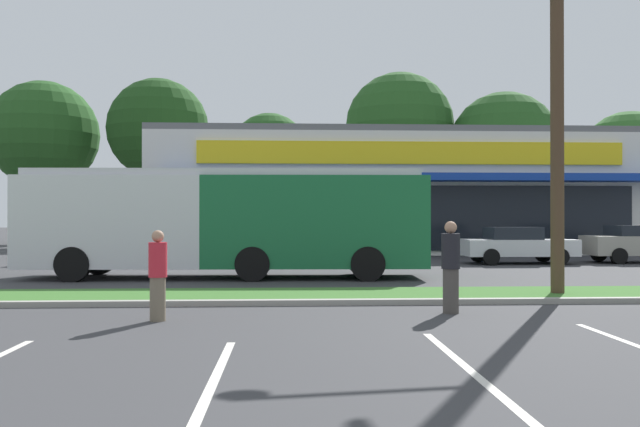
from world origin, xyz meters
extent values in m
cube|color=#386B28|center=(0.00, 14.00, 0.06)|extent=(56.00, 2.20, 0.12)
cube|color=#99968C|center=(0.00, 12.78, 0.06)|extent=(56.00, 0.24, 0.12)
cube|color=silver|center=(-2.54, 6.38, 0.00)|extent=(0.12, 4.80, 0.01)
cube|color=silver|center=(0.47, 6.94, 0.00)|extent=(0.12, 4.80, 0.01)
cube|color=silver|center=(4.24, 35.70, 3.00)|extent=(25.58, 11.21, 6.00)
cube|color=black|center=(4.24, 30.06, 1.80)|extent=(21.49, 0.08, 3.12)
cube|color=#14389E|center=(4.24, 29.40, 3.72)|extent=(24.05, 1.40, 0.35)
cube|color=yellow|center=(4.24, 30.02, 4.92)|extent=(20.46, 0.16, 1.08)
cube|color=slate|center=(4.24, 35.70, 6.15)|extent=(25.58, 11.21, 0.30)
cylinder|color=#473323|center=(-19.00, 46.26, 2.43)|extent=(0.44, 0.44, 4.85)
sphere|color=#23511E|center=(-19.00, 46.26, 7.70)|extent=(7.59, 7.59, 7.59)
cylinder|color=#473323|center=(-10.78, 45.22, 2.70)|extent=(0.44, 0.44, 5.40)
sphere|color=#1E4719|center=(-10.78, 45.22, 8.03)|extent=(7.01, 7.01, 7.01)
cylinder|color=#473323|center=(-3.06, 46.78, 2.21)|extent=(0.44, 0.44, 4.43)
sphere|color=#23511E|center=(-3.06, 46.78, 6.58)|extent=(5.73, 5.73, 5.73)
cylinder|color=#473323|center=(6.01, 43.91, 2.66)|extent=(0.44, 0.44, 5.33)
sphere|color=#23511E|center=(6.01, 43.91, 8.12)|extent=(7.46, 7.46, 7.46)
cylinder|color=#473323|center=(12.77, 42.15, 1.91)|extent=(0.44, 0.44, 3.81)
sphere|color=#23511E|center=(12.77, 42.15, 6.56)|extent=(7.34, 7.34, 7.34)
cylinder|color=#473323|center=(21.70, 42.89, 1.82)|extent=(0.44, 0.44, 3.65)
sphere|color=#2D6026|center=(21.70, 42.89, 6.00)|extent=(6.27, 6.27, 6.27)
cylinder|color=#4C3826|center=(4.42, 13.73, 4.91)|extent=(0.30, 0.30, 9.81)
cube|color=#196638|center=(-0.89, 19.02, 1.70)|extent=(6.68, 2.75, 2.70)
cube|color=silver|center=(-6.89, 19.20, 1.70)|extent=(5.48, 2.71, 2.70)
cube|color=silver|center=(-3.59, 19.10, 3.15)|extent=(11.59, 2.64, 0.20)
cube|color=black|center=(-3.55, 20.40, 2.19)|extent=(11.05, 0.39, 1.19)
cube|color=black|center=(-9.62, 19.28, 2.02)|extent=(0.12, 2.17, 1.51)
cylinder|color=black|center=(-7.82, 18.05, 0.50)|extent=(1.01, 0.33, 1.00)
cylinder|color=black|center=(-7.75, 20.40, 0.50)|extent=(1.01, 0.33, 1.00)
cylinder|color=black|center=(-2.72, 17.90, 0.50)|extent=(1.01, 0.33, 1.00)
cylinder|color=black|center=(-2.65, 20.25, 0.50)|extent=(1.01, 0.33, 1.00)
cylinder|color=black|center=(0.58, 17.80, 0.50)|extent=(1.01, 0.33, 1.00)
cylinder|color=black|center=(0.65, 20.15, 0.50)|extent=(1.01, 0.33, 1.00)
cube|color=silver|center=(-3.39, 25.12, 0.68)|extent=(4.38, 1.85, 0.72)
cube|color=black|center=(-3.17, 25.12, 1.25)|extent=(1.97, 1.62, 0.42)
cylinder|color=black|center=(-4.74, 24.24, 0.32)|extent=(0.64, 0.22, 0.64)
cylinder|color=black|center=(-4.74, 26.00, 0.32)|extent=(0.64, 0.22, 0.64)
cylinder|color=black|center=(-2.03, 24.24, 0.32)|extent=(0.64, 0.22, 0.64)
cylinder|color=black|center=(-2.03, 26.00, 0.32)|extent=(0.64, 0.22, 0.64)
cube|color=black|center=(12.42, 24.93, 1.30)|extent=(2.03, 1.53, 0.42)
cylinder|color=black|center=(11.25, 25.75, 0.32)|extent=(0.64, 0.22, 0.64)
cylinder|color=black|center=(11.25, 24.10, 0.32)|extent=(0.64, 0.22, 0.64)
cube|color=silver|center=(7.41, 24.60, 0.64)|extent=(4.36, 1.79, 0.65)
cube|color=black|center=(7.19, 24.60, 1.21)|extent=(1.96, 1.58, 0.48)
cylinder|color=black|center=(8.76, 25.45, 0.32)|extent=(0.64, 0.22, 0.64)
cylinder|color=black|center=(8.76, 23.75, 0.32)|extent=(0.64, 0.22, 0.64)
cylinder|color=black|center=(6.06, 25.45, 0.32)|extent=(0.64, 0.22, 0.64)
cylinder|color=black|center=(6.06, 23.75, 0.32)|extent=(0.64, 0.22, 0.64)
cylinder|color=#47423D|center=(1.40, 11.51, 0.43)|extent=(0.30, 0.30, 0.85)
cylinder|color=black|center=(1.40, 11.51, 1.19)|extent=(0.35, 0.35, 0.67)
sphere|color=tan|center=(1.40, 11.51, 1.64)|extent=(0.23, 0.23, 0.23)
cylinder|color=#726651|center=(-4.01, 10.85, 0.39)|extent=(0.28, 0.28, 0.78)
cylinder|color=red|center=(-4.01, 10.85, 1.08)|extent=(0.32, 0.32, 0.61)
sphere|color=tan|center=(-4.01, 10.85, 1.50)|extent=(0.21, 0.21, 0.21)
camera|label=1|loc=(-1.71, -0.80, 1.83)|focal=36.61mm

